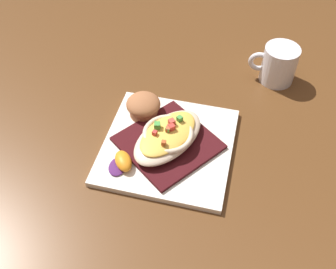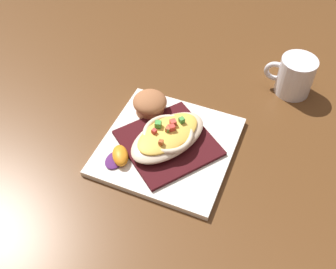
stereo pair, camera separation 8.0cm
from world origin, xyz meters
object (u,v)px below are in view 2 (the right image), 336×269
Objects in this scene: orange_garnish at (119,156)px; coffee_mug at (294,77)px; square_plate at (168,146)px; gratin_dish at (168,136)px; muffin at (150,104)px.

coffee_mug reaches higher than orange_garnish.
orange_garnish reaches higher than square_plate.
coffee_mug is (0.22, 0.39, 0.02)m from orange_garnish.
gratin_dish reaches higher than muffin.
muffin is 1.12× the size of orange_garnish.
orange_garnish is at bearing -81.65° from muffin.
muffin is (-0.08, 0.06, 0.03)m from square_plate.
coffee_mug is at bearing 60.64° from orange_garnish.
coffee_mug is at bearing 62.67° from square_plate.
orange_garnish is at bearing -125.90° from gratin_dish.
square_plate is at bearing 54.07° from orange_garnish.
muffin is at bearing 144.12° from gratin_dish.
muffin reaches higher than square_plate.
coffee_mug is at bearing 45.41° from muffin.
square_plate is 0.11m from muffin.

